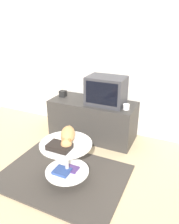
{
  "coord_description": "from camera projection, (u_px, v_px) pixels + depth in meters",
  "views": [
    {
      "loc": [
        1.17,
        -1.77,
        1.72
      ],
      "look_at": [
        0.1,
        0.54,
        0.64
      ],
      "focal_mm": 35.0,
      "sensor_mm": 36.0,
      "label": 1
    }
  ],
  "objects": [
    {
      "name": "tv_stand",
      "position": [
        93.0,
        119.0,
        3.39
      ],
      "size": [
        1.3,
        0.56,
        0.59
      ],
      "color": "#33302D",
      "rests_on": "ground_plane"
    },
    {
      "name": "wall_back",
      "position": [
        108.0,
        50.0,
        3.27
      ],
      "size": [
        8.0,
        0.05,
        2.6
      ],
      "color": "silver",
      "rests_on": "ground_plane"
    },
    {
      "name": "speaker",
      "position": [
        63.0,
        94.0,
        3.48
      ],
      "size": [
        0.1,
        0.1,
        0.1
      ],
      "color": "black",
      "rests_on": "tv_stand"
    },
    {
      "name": "coffee_table",
      "position": [
        66.0,
        158.0,
        2.42
      ],
      "size": [
        0.57,
        0.57,
        0.48
      ],
      "color": "#B2B2B7",
      "rests_on": "rug"
    },
    {
      "name": "rug",
      "position": [
        63.0,
        176.0,
        2.6
      ],
      "size": [
        1.46,
        1.07,
        0.02
      ],
      "color": "#3D3833",
      "rests_on": "ground_plane"
    },
    {
      "name": "mug",
      "position": [
        126.0,
        107.0,
        2.98
      ],
      "size": [
        0.09,
        0.09,
        0.08
      ],
      "color": "white",
      "rests_on": "tv_stand"
    },
    {
      "name": "tv",
      "position": [
        106.0,
        91.0,
        3.11
      ],
      "size": [
        0.54,
        0.38,
        0.41
      ],
      "color": "#333338",
      "rests_on": "tv_stand"
    },
    {
      "name": "dvd_box",
      "position": [
        59.0,
        147.0,
        2.23
      ],
      "size": [
        0.24,
        0.16,
        0.06
      ],
      "color": "black",
      "rests_on": "coffee_table"
    },
    {
      "name": "ground_plane",
      "position": [
        63.0,
        176.0,
        2.6
      ],
      "size": [
        12.0,
        12.0,
        0.0
      ],
      "primitive_type": "plane",
      "color": "tan"
    },
    {
      "name": "cat",
      "position": [
        68.0,
        136.0,
        2.36
      ],
      "size": [
        0.28,
        0.48,
        0.14
      ],
      "rotation": [
        0.0,
        0.0,
        -1.13
      ],
      "color": "tan",
      "rests_on": "coffee_table"
    }
  ]
}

